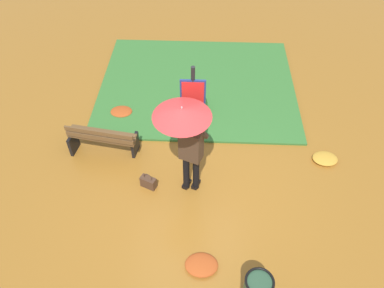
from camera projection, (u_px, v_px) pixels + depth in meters
ground_plane at (192, 192)px, 7.18m from camera, size 18.00×18.00×0.00m
grass_verge at (197, 85)px, 9.45m from camera, size 4.80×4.00×0.05m
person_with_umbrella at (186, 129)px, 6.13m from camera, size 0.96×0.96×2.04m
info_sign_post at (193, 108)px, 6.67m from camera, size 0.44×0.07×2.30m
handbag at (148, 182)px, 7.18m from camera, size 0.33×0.25×0.37m
park_bench at (102, 139)px, 7.60m from camera, size 1.40×0.59×0.75m
shrub_cluster at (194, 103)px, 8.62m from camera, size 0.62×0.56×0.50m
leaf_pile_near_person at (121, 112)px, 8.70m from camera, size 0.50×0.40×0.11m
leaf_pile_by_bench at (325, 159)px, 7.69m from camera, size 0.51×0.41×0.11m
leaf_pile_far_path at (201, 265)px, 6.09m from camera, size 0.54×0.43×0.12m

